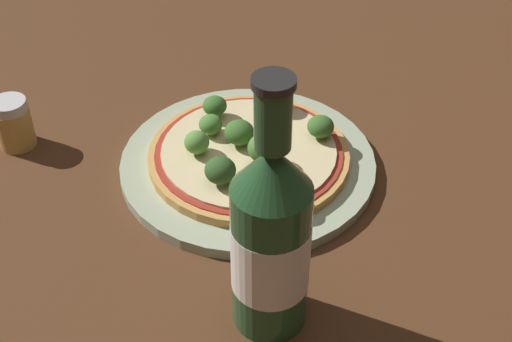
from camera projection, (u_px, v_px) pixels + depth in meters
ground_plane at (265, 175)px, 0.74m from camera, size 3.00×3.00×0.00m
plate at (248, 164)px, 0.74m from camera, size 0.27×0.27×0.01m
pizza at (249, 154)px, 0.74m from camera, size 0.21×0.21×0.01m
broccoli_floret_0 at (215, 106)px, 0.77m from camera, size 0.03×0.03×0.03m
broccoli_floret_1 at (279, 187)px, 0.67m from camera, size 0.03×0.03×0.02m
broccoli_floret_2 at (197, 142)px, 0.72m from camera, size 0.03×0.03×0.03m
broccoli_floret_3 at (278, 99)px, 0.78m from camera, size 0.03×0.03×0.03m
broccoli_floret_4 at (263, 149)px, 0.70m from camera, size 0.03×0.03×0.03m
broccoli_floret_5 at (211, 124)px, 0.74m from camera, size 0.02×0.02×0.02m
broccoli_floret_6 at (239, 132)px, 0.73m from camera, size 0.03×0.03×0.03m
broccoli_floret_7 at (220, 170)px, 0.68m from camera, size 0.03×0.03×0.03m
broccoli_floret_8 at (322, 128)px, 0.74m from camera, size 0.03×0.03×0.02m
beer_bottle at (271, 239)px, 0.54m from camera, size 0.06×0.06×0.23m
pepper_shaker at (14, 124)px, 0.76m from camera, size 0.04×0.04×0.06m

